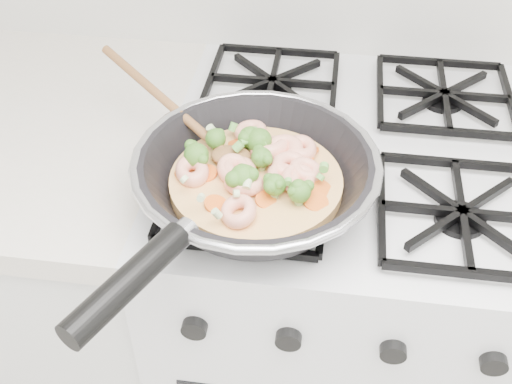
# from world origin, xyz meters

# --- Properties ---
(stove) EXTENTS (0.60, 0.60, 0.92)m
(stove) POSITION_xyz_m (0.00, 1.70, 0.46)
(stove) COLOR white
(stove) RESTS_ON ground
(skillet) EXTENTS (0.45, 0.53, 0.10)m
(skillet) POSITION_xyz_m (-0.14, 1.54, 0.96)
(skillet) COLOR black
(skillet) RESTS_ON stove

